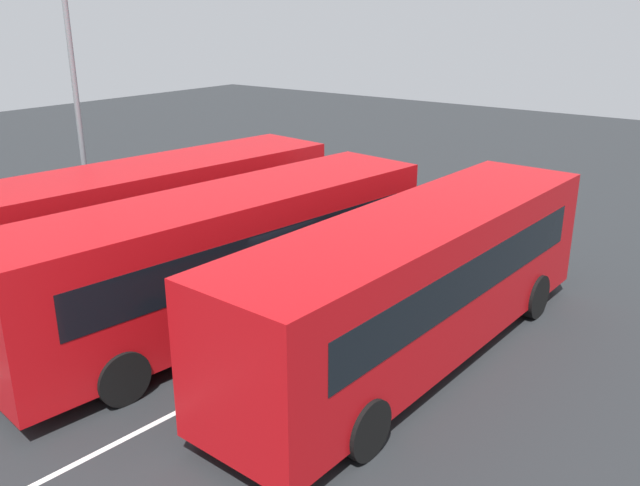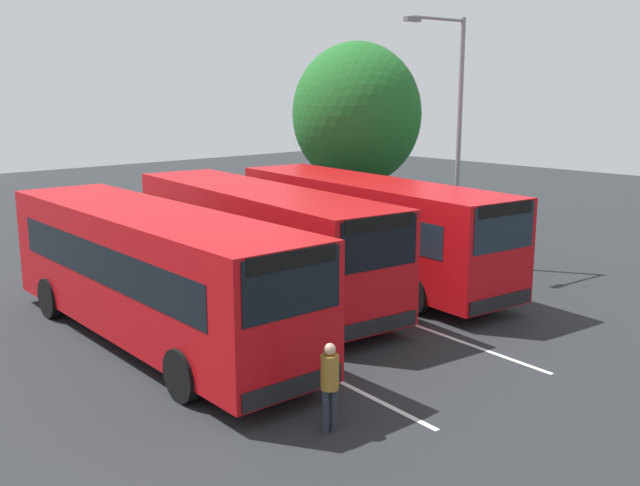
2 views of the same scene
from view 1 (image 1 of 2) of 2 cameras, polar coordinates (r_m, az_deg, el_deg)
The scene contains 8 objects.
ground_plane at distance 16.10m, azimuth -5.31°, elevation -6.24°, with size 75.64×75.64×0.00m, color #232628.
bus_far_left at distance 13.74m, azimuth 8.56°, elevation -3.06°, with size 10.82×2.93×3.14m.
bus_center_left at distance 15.09m, azimuth -7.86°, elevation -0.95°, with size 10.95×3.79×3.14m.
bus_center_right at distance 18.20m, azimuth -14.21°, elevation 2.17°, with size 10.94×3.75×3.14m.
pedestrian at distance 19.30m, azimuth 17.59°, elevation 0.34°, with size 0.42×0.42×1.61m.
street_lamp at distance 20.67m, azimuth -19.87°, elevation 11.90°, with size 0.40×2.62×8.09m.
lane_stripe_outer_left at distance 15.00m, azimuth 0.14°, elevation -8.16°, with size 16.14×0.12×0.01m, color silver.
lane_stripe_inner_left at distance 17.34m, azimuth -9.98°, elevation -4.51°, with size 16.14×0.12×0.01m, color silver.
Camera 1 is at (-10.62, -9.93, 6.92)m, focal length 37.34 mm.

